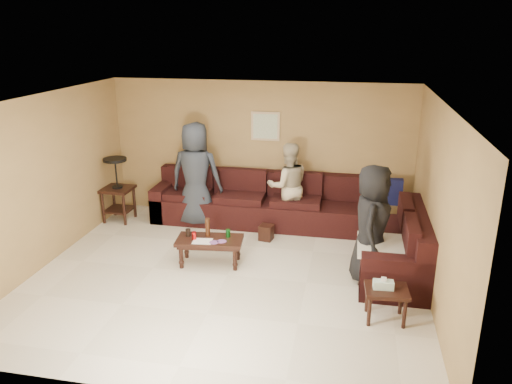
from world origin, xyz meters
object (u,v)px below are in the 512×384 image
(waste_bin, at_px, (266,233))
(person_left, at_px, (196,174))
(person_right, at_px, (372,224))
(end_table_left, at_px, (117,188))
(coffee_table, at_px, (209,242))
(person_middle, at_px, (288,186))
(sectional_sofa, at_px, (297,220))
(side_table_right, at_px, (386,292))

(waste_bin, xyz_separation_m, person_left, (-1.34, 0.47, 0.80))
(waste_bin, relative_size, person_right, 0.15)
(end_table_left, bearing_deg, person_right, -17.86)
(coffee_table, distance_m, person_left, 1.74)
(waste_bin, bearing_deg, person_right, -33.10)
(person_middle, distance_m, person_right, 2.19)
(sectional_sofa, relative_size, coffee_table, 4.55)
(side_table_right, xyz_separation_m, waste_bin, (-1.83, 2.08, -0.24))
(waste_bin, bearing_deg, person_left, 160.90)
(sectional_sofa, bearing_deg, end_table_left, 176.67)
(end_table_left, xyz_separation_m, person_middle, (3.08, 0.26, 0.15))
(sectional_sofa, distance_m, waste_bin, 0.55)
(coffee_table, relative_size, person_right, 0.61)
(end_table_left, bearing_deg, person_left, 4.08)
(end_table_left, height_order, waste_bin, end_table_left)
(person_right, bearing_deg, end_table_left, 78.92)
(waste_bin, xyz_separation_m, person_right, (1.65, -1.07, 0.71))
(coffee_table, xyz_separation_m, side_table_right, (2.50, -1.05, 0.02))
(sectional_sofa, xyz_separation_m, person_right, (1.16, -1.24, 0.51))
(person_left, bearing_deg, coffee_table, 113.70)
(sectional_sofa, distance_m, person_right, 1.78)
(end_table_left, relative_size, person_left, 0.63)
(person_middle, bearing_deg, end_table_left, -14.68)
(side_table_right, xyz_separation_m, person_middle, (-1.56, 2.71, 0.39))
(coffee_table, height_order, side_table_right, coffee_table)
(waste_bin, xyz_separation_m, person_middle, (0.27, 0.62, 0.64))
(person_right, bearing_deg, sectional_sofa, 49.80)
(end_table_left, bearing_deg, person_middle, 4.88)
(side_table_right, relative_size, waste_bin, 2.22)
(end_table_left, xyz_separation_m, person_left, (1.46, 0.10, 0.31))
(side_table_right, relative_size, person_left, 0.31)
(side_table_right, distance_m, person_left, 4.10)
(sectional_sofa, height_order, person_right, person_right)
(person_left, bearing_deg, person_middle, -174.63)
(side_table_right, distance_m, waste_bin, 2.78)
(coffee_table, bearing_deg, person_left, 113.93)
(person_left, xyz_separation_m, person_middle, (1.61, 0.16, -0.16))
(coffee_table, xyz_separation_m, person_right, (2.33, -0.04, 0.49))
(side_table_right, bearing_deg, coffee_table, 157.31)
(sectional_sofa, height_order, waste_bin, sectional_sofa)
(sectional_sofa, xyz_separation_m, end_table_left, (-3.29, 0.19, 0.29))
(sectional_sofa, xyz_separation_m, side_table_right, (1.34, -2.25, 0.04))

